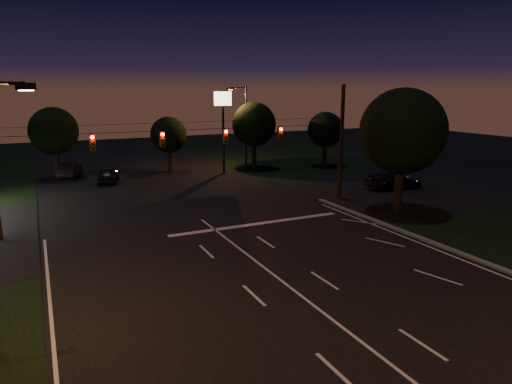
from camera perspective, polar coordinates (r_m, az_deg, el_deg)
ground at (r=19.23m, az=7.37°, el=-13.99°), size 140.00×140.00×0.00m
cross_street_right at (r=43.19m, az=18.19°, el=0.56°), size 20.00×16.00×0.02m
stop_bar at (r=29.96m, az=0.22°, el=-3.99°), size 12.00×0.50×0.01m
utility_pole_right at (r=37.38m, az=10.34°, el=-0.83°), size 0.30×0.30×9.00m
utility_pole_left at (r=30.65m, az=-29.27°, el=-5.29°), size 0.28×0.28×8.00m
signal_span at (r=30.95m, az=-7.65°, el=6.83°), size 24.00×0.40×1.56m
pole_sign_right at (r=47.72m, az=-4.15°, el=9.82°), size 1.80×0.30×8.40m
street_light_right_far at (r=50.87m, az=-1.54°, el=8.90°), size 2.20×0.35×9.00m
tree_right_near at (r=33.76m, az=17.68°, el=7.12°), size 6.00×6.00×8.76m
tree_far_b at (r=48.63m, az=-23.94°, el=6.90°), size 4.60×4.60×6.98m
tree_far_c at (r=49.28m, az=-10.88°, el=6.99°), size 3.80×3.80×5.86m
tree_far_d at (r=50.44m, az=-0.31°, el=8.39°), size 4.80×4.80×7.30m
tree_far_e at (r=52.72m, az=8.60°, el=7.66°), size 4.00×4.00×6.18m
car_oncoming_a at (r=45.16m, az=-18.03°, el=2.00°), size 2.66×4.46×1.42m
car_oncoming_b at (r=49.82m, az=-22.20°, el=2.64°), size 2.68×4.61×1.44m
car_cross at (r=42.00m, az=16.82°, el=1.39°), size 5.43×2.55×1.53m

